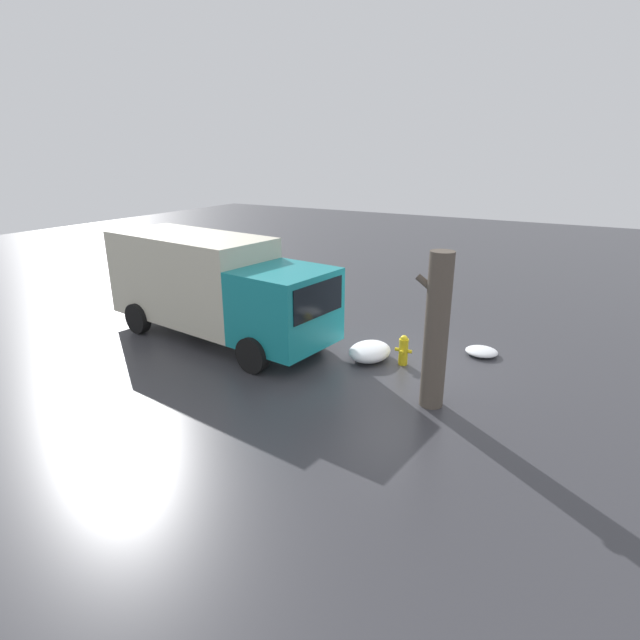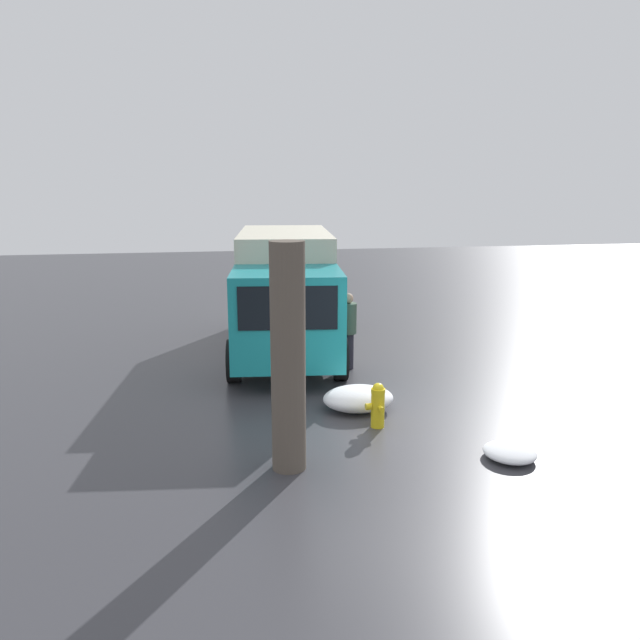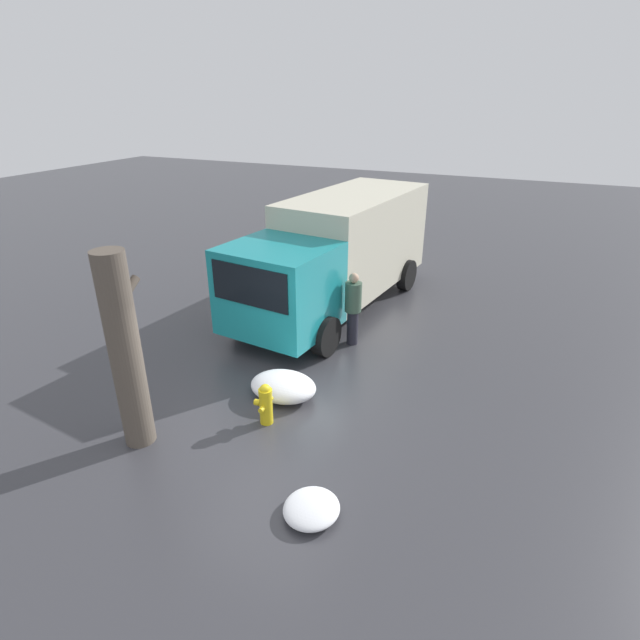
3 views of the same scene
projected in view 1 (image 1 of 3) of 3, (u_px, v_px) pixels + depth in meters
name	position (u px, v px, depth m)	size (l,w,h in m)	color
ground_plane	(403.00, 364.00, 12.63)	(60.00, 60.00, 0.00)	#38383D
fire_hydrant	(403.00, 350.00, 12.50)	(0.44, 0.34, 0.78)	yellow
tree_trunk	(436.00, 331.00, 10.10)	(0.75, 0.49, 3.30)	brown
delivery_truck	(213.00, 284.00, 13.97)	(7.28, 3.16, 2.89)	teal
pedestrian	(293.00, 306.00, 14.21)	(0.37, 0.37, 1.72)	#23232D
snow_pile_by_hydrant	(482.00, 351.00, 13.17)	(0.84, 0.79, 0.20)	white
snow_pile_curbside	(370.00, 351.00, 12.87)	(1.02, 1.30, 0.44)	white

